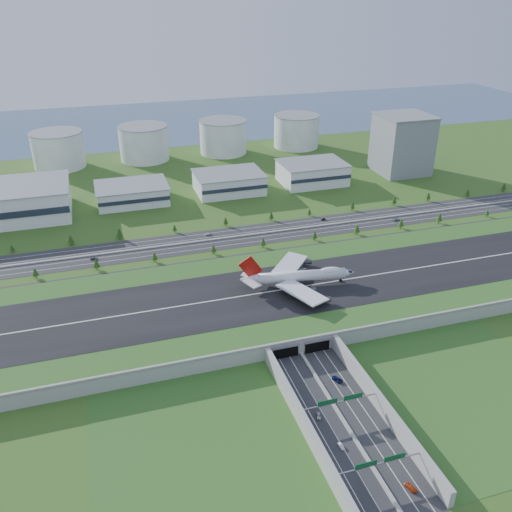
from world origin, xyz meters
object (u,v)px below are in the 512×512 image
object	(u,v)px
boeing_747	(298,276)
car_3	(411,487)
car_4	(94,258)
car_0	(319,416)
car_7	(208,234)
car_2	(337,379)
car_1	(341,446)
fuel_tank_a	(58,150)
office_tower	(402,144)
car_5	(323,219)
car_6	(396,219)

from	to	relation	value
boeing_747	car_3	bearing A→B (deg)	-84.83
car_4	car_3	bearing A→B (deg)	-143.42
car_0	boeing_747	bearing A→B (deg)	91.03
boeing_747	car_4	xyz separation A→B (m)	(-114.53, 85.80, -13.17)
car_7	car_2	bearing A→B (deg)	7.75
car_1	car_2	world-z (taller)	car_2
car_0	car_2	world-z (taller)	car_2
fuel_tank_a	boeing_747	bearing A→B (deg)	-65.77
boeing_747	car_1	size ratio (longest dim) A/B	17.28
boeing_747	car_4	distance (m)	143.71
office_tower	boeing_747	distance (m)	264.86
car_5	car_7	world-z (taller)	car_7
car_1	car_6	world-z (taller)	car_6
car_4	car_2	bearing A→B (deg)	-135.51
car_2	car_3	xyz separation A→B (m)	(0.37, -64.27, -0.03)
car_2	office_tower	bearing A→B (deg)	-149.77
car_1	car_3	distance (m)	30.66
fuel_tank_a	car_2	distance (m)	405.49
car_3	boeing_747	bearing A→B (deg)	-107.75
car_4	car_7	world-z (taller)	car_4
car_4	car_7	bearing A→B (deg)	-67.54
office_tower	car_1	xyz separation A→B (m)	(-207.28, -307.45, -26.72)
car_0	car_7	world-z (taller)	car_0
office_tower	car_1	distance (m)	371.76
car_3	car_5	bearing A→B (deg)	-120.15
car_2	car_5	distance (m)	192.76
car_4	office_tower	bearing A→B (deg)	-58.53
boeing_747	car_0	size ratio (longest dim) A/B	15.36
car_7	car_1	bearing A→B (deg)	2.35
fuel_tank_a	car_2	xyz separation A→B (m)	(128.54, -384.22, -16.57)
car_2	car_6	xyz separation A→B (m)	(125.68, 161.83, 0.05)
car_6	car_7	bearing A→B (deg)	70.18
office_tower	car_0	xyz separation A→B (m)	(-209.25, -288.96, -26.61)
fuel_tank_a	car_5	size ratio (longest dim) A/B	12.52
boeing_747	car_5	world-z (taller)	boeing_747
office_tower	car_7	world-z (taller)	office_tower
car_4	car_5	world-z (taller)	car_4
boeing_747	car_6	world-z (taller)	boeing_747
car_2	car_7	distance (m)	179.88
car_2	car_5	world-z (taller)	car_2
office_tower	car_4	bearing A→B (deg)	-160.25
car_6	car_5	bearing A→B (deg)	58.97
car_1	boeing_747	bearing A→B (deg)	69.78
office_tower	car_6	size ratio (longest dim) A/B	8.91
office_tower	boeing_747	world-z (taller)	office_tower
car_7	car_4	bearing A→B (deg)	-78.63
fuel_tank_a	car_7	world-z (taller)	fuel_tank_a
boeing_747	car_6	bearing A→B (deg)	45.11
car_5	car_1	bearing A→B (deg)	-37.24
car_2	car_6	world-z (taller)	car_6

